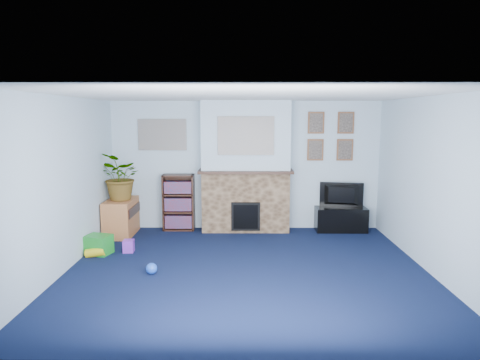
{
  "coord_description": "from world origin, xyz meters",
  "views": [
    {
      "loc": [
        -0.06,
        -5.73,
        2.14
      ],
      "look_at": [
        -0.1,
        0.78,
        1.15
      ],
      "focal_mm": 32.0,
      "sensor_mm": 36.0,
      "label": 1
    }
  ],
  "objects_px": {
    "tv_stand": "(341,219)",
    "television": "(341,195)",
    "bookshelf": "(179,204)",
    "sideboard": "(121,216)"
  },
  "relations": [
    {
      "from": "television",
      "to": "sideboard",
      "type": "relative_size",
      "value": 0.96
    },
    {
      "from": "sideboard",
      "to": "tv_stand",
      "type": "bearing_deg",
      "value": 3.99
    },
    {
      "from": "tv_stand",
      "to": "television",
      "type": "height_order",
      "value": "television"
    },
    {
      "from": "bookshelf",
      "to": "sideboard",
      "type": "xyz_separation_m",
      "value": [
        -0.99,
        -0.36,
        -0.15
      ]
    },
    {
      "from": "tv_stand",
      "to": "bookshelf",
      "type": "bearing_deg",
      "value": 178.55
    },
    {
      "from": "tv_stand",
      "to": "bookshelf",
      "type": "height_order",
      "value": "bookshelf"
    },
    {
      "from": "sideboard",
      "to": "bookshelf",
      "type": "bearing_deg",
      "value": 19.82
    },
    {
      "from": "tv_stand",
      "to": "sideboard",
      "type": "relative_size",
      "value": 1.12
    },
    {
      "from": "television",
      "to": "bookshelf",
      "type": "xyz_separation_m",
      "value": [
        -3.03,
        0.06,
        -0.17
      ]
    },
    {
      "from": "tv_stand",
      "to": "television",
      "type": "bearing_deg",
      "value": 90.0
    }
  ]
}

